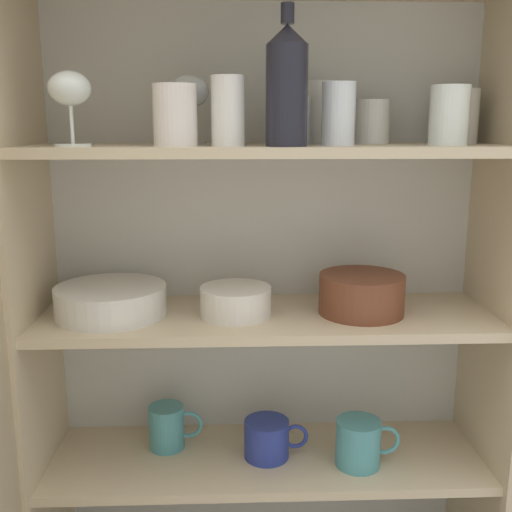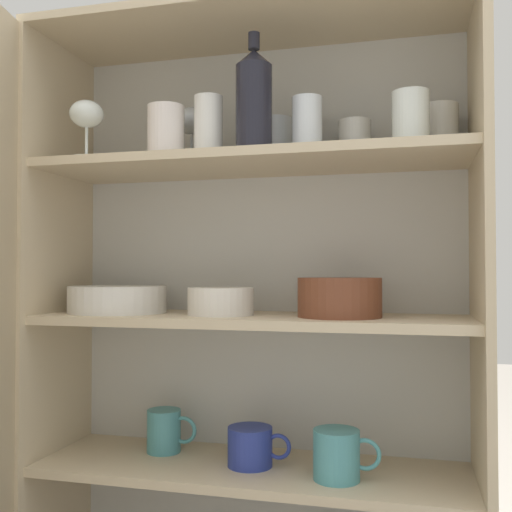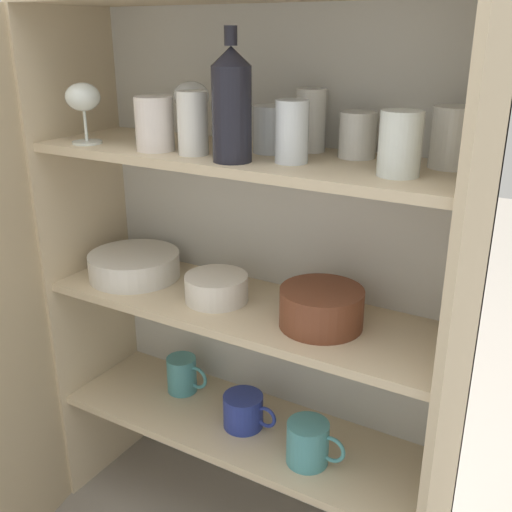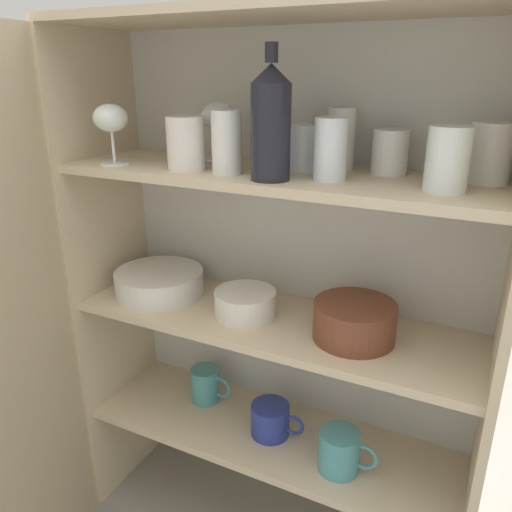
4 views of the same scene
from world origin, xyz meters
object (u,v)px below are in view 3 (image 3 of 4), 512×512
(wine_bottle, at_px, (232,104))
(plate_stack_white, at_px, (134,265))
(serving_bowl_small, at_px, (216,287))
(mixing_bowl_large, at_px, (321,306))
(coffee_mug_primary, at_px, (309,443))

(wine_bottle, bearing_deg, plate_stack_white, 166.79)
(plate_stack_white, xyz_separation_m, serving_bowl_small, (0.26, -0.01, 0.00))
(wine_bottle, height_order, serving_bowl_small, wine_bottle)
(serving_bowl_small, bearing_deg, wine_bottle, -36.97)
(wine_bottle, distance_m, mixing_bowl_large, 0.45)
(wine_bottle, distance_m, coffee_mug_primary, 0.76)
(wine_bottle, bearing_deg, coffee_mug_primary, 13.11)
(plate_stack_white, relative_size, mixing_bowl_large, 1.29)
(mixing_bowl_large, bearing_deg, plate_stack_white, 179.27)
(mixing_bowl_large, distance_m, serving_bowl_small, 0.26)
(coffee_mug_primary, bearing_deg, plate_stack_white, 175.17)
(wine_bottle, relative_size, mixing_bowl_large, 1.40)
(wine_bottle, bearing_deg, serving_bowl_small, 143.03)
(plate_stack_white, bearing_deg, serving_bowl_small, -2.52)
(coffee_mug_primary, bearing_deg, serving_bowl_small, 172.91)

